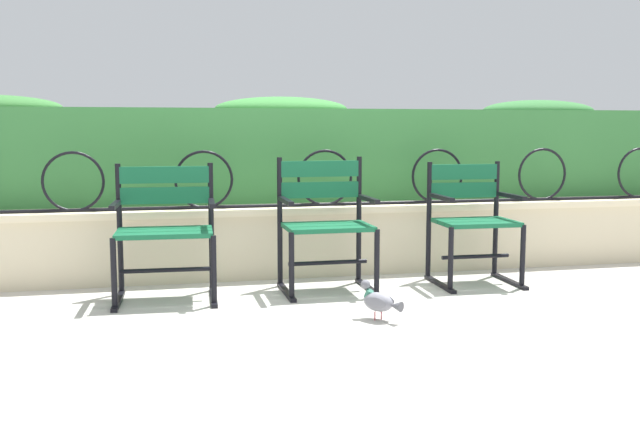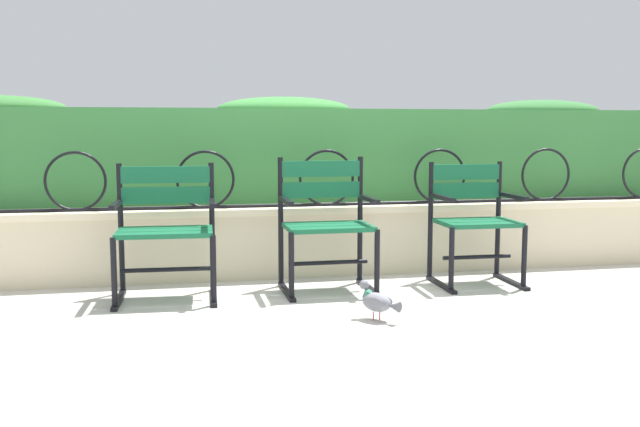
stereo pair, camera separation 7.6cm
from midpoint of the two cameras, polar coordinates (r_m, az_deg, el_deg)
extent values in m
plane|color=#BCB7AD|center=(4.58, 0.78, -7.01)|extent=(60.00, 60.00, 0.00)
cube|color=beige|center=(5.41, -1.31, -2.36)|extent=(8.30, 0.35, 0.47)
cube|color=beige|center=(5.37, -1.32, 0.38)|extent=(8.30, 0.41, 0.05)
cylinder|color=black|center=(5.29, -1.17, 0.69)|extent=(7.74, 0.02, 0.02)
torus|color=black|center=(5.22, -18.46, 2.44)|extent=(0.42, 0.02, 0.42)
torus|color=black|center=(5.19, -8.67, 2.69)|extent=(0.42, 0.02, 0.42)
torus|color=black|center=(5.32, 0.94, 2.86)|extent=(0.42, 0.02, 0.42)
torus|color=black|center=(5.58, 9.88, 2.94)|extent=(0.42, 0.02, 0.42)
torus|color=black|center=(5.97, 17.84, 2.96)|extent=(0.42, 0.02, 0.42)
cube|color=#387A3D|center=(5.78, -2.13, 4.68)|extent=(8.13, 0.53, 0.73)
ellipsoid|color=#377C38|center=(5.77, -2.46, 8.28)|extent=(1.07, 0.48, 0.20)
ellipsoid|color=#39793C|center=(6.53, 17.65, 7.80)|extent=(1.03, 0.48, 0.18)
cube|color=#145B38|center=(4.50, -11.83, -1.70)|extent=(0.60, 0.15, 0.03)
cube|color=#145B38|center=(4.64, -11.75, -1.46)|extent=(0.60, 0.15, 0.03)
cube|color=#145B38|center=(4.77, -11.68, -1.22)|extent=(0.60, 0.15, 0.03)
cube|color=#145B38|center=(4.84, -11.72, 3.04)|extent=(0.60, 0.06, 0.11)
cube|color=#145B38|center=(4.85, -11.69, 1.44)|extent=(0.60, 0.06, 0.11)
cylinder|color=black|center=(4.87, -8.13, -1.07)|extent=(0.04, 0.04, 0.87)
cylinder|color=black|center=(4.48, -7.98, -4.51)|extent=(0.04, 0.04, 0.44)
cube|color=black|center=(4.71, -7.99, -6.55)|extent=(0.06, 0.52, 0.02)
cube|color=black|center=(4.61, -8.11, 0.83)|extent=(0.05, 0.40, 0.03)
cylinder|color=black|center=(4.90, -15.10, -1.20)|extent=(0.04, 0.04, 0.87)
cylinder|color=black|center=(4.51, -15.58, -4.63)|extent=(0.04, 0.04, 0.44)
cube|color=black|center=(4.74, -15.25, -6.64)|extent=(0.06, 0.52, 0.02)
cube|color=black|center=(4.64, -15.48, 0.69)|extent=(0.05, 0.40, 0.03)
cylinder|color=black|center=(4.68, -11.68, -4.39)|extent=(0.57, 0.05, 0.03)
cube|color=#145B38|center=(4.65, 1.51, -1.30)|extent=(0.57, 0.13, 0.03)
cube|color=#145B38|center=(4.78, 1.12, -1.07)|extent=(0.57, 0.13, 0.03)
cube|color=#145B38|center=(4.91, 0.76, -0.86)|extent=(0.57, 0.13, 0.03)
cube|color=#145B38|center=(4.97, 0.51, 3.57)|extent=(0.57, 0.03, 0.11)
cube|color=#145B38|center=(4.98, 0.51, 1.89)|extent=(0.57, 0.03, 0.11)
cylinder|color=black|center=(5.08, 3.63, -0.53)|extent=(0.04, 0.04, 0.90)
cylinder|color=black|center=(4.70, 5.02, -3.94)|extent=(0.04, 0.04, 0.44)
cube|color=black|center=(4.92, 4.34, -5.92)|extent=(0.04, 0.52, 0.02)
cube|color=black|center=(4.83, 4.41, 1.14)|extent=(0.04, 0.40, 0.03)
cylinder|color=black|center=(4.96, -2.70, -0.70)|extent=(0.04, 0.04, 0.90)
cylinder|color=black|center=(4.57, -1.81, -4.22)|extent=(0.04, 0.04, 0.44)
cube|color=black|center=(4.80, -2.21, -6.24)|extent=(0.04, 0.52, 0.02)
cube|color=black|center=(4.70, -2.24, 1.00)|extent=(0.04, 0.40, 0.03)
cylinder|color=black|center=(4.82, 1.12, -3.93)|extent=(0.54, 0.03, 0.03)
cube|color=#145B38|center=(4.99, 13.46, -0.92)|extent=(0.52, 0.14, 0.03)
cube|color=#145B38|center=(5.12, 12.84, -0.72)|extent=(0.52, 0.14, 0.03)
cube|color=#145B38|center=(5.24, 12.25, -0.53)|extent=(0.52, 0.14, 0.03)
cube|color=#145B38|center=(5.30, 11.91, 3.25)|extent=(0.52, 0.04, 0.11)
cube|color=#145B38|center=(5.31, 11.87, 1.82)|extent=(0.52, 0.04, 0.11)
cylinder|color=black|center=(5.44, 14.36, -0.46)|extent=(0.04, 0.04, 0.85)
cylinder|color=black|center=(5.09, 16.33, -3.37)|extent=(0.04, 0.04, 0.44)
cube|color=black|center=(5.30, 15.32, -5.24)|extent=(0.05, 0.52, 0.02)
cube|color=black|center=(5.21, 15.53, 1.32)|extent=(0.04, 0.40, 0.03)
cylinder|color=black|center=(5.24, 9.18, -0.60)|extent=(0.04, 0.04, 0.85)
cylinder|color=black|center=(4.88, 10.84, -3.65)|extent=(0.04, 0.04, 0.44)
cube|color=black|center=(5.09, 10.01, -5.58)|extent=(0.05, 0.52, 0.02)
cube|color=black|center=(5.00, 10.15, 1.25)|extent=(0.04, 0.40, 0.03)
cylinder|color=black|center=(5.15, 12.77, -3.39)|extent=(0.50, 0.04, 0.03)
ellipsoid|color=gray|center=(4.14, 5.05, -7.03)|extent=(0.20, 0.21, 0.11)
cylinder|color=#2D6B56|center=(4.17, 4.31, -6.42)|extent=(0.07, 0.08, 0.06)
sphere|color=slate|center=(4.17, 4.05, -5.65)|extent=(0.06, 0.06, 0.06)
cone|color=black|center=(4.19, 3.69, -5.66)|extent=(0.02, 0.03, 0.01)
cone|color=#595960|center=(4.08, 6.39, -7.33)|extent=(0.10, 0.10, 0.06)
ellipsoid|color=slate|center=(4.10, 4.83, -7.10)|extent=(0.10, 0.12, 0.07)
ellipsoid|color=slate|center=(4.17, 5.51, -6.88)|extent=(0.10, 0.12, 0.07)
cylinder|color=#C6515B|center=(4.16, 4.79, -8.13)|extent=(0.01, 0.01, 0.05)
cylinder|color=#C6515B|center=(4.17, 5.30, -8.07)|extent=(0.01, 0.01, 0.05)
camera|label=1|loc=(0.04, -89.52, 0.06)|focal=40.29mm
camera|label=2|loc=(0.04, 90.48, -0.06)|focal=40.29mm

